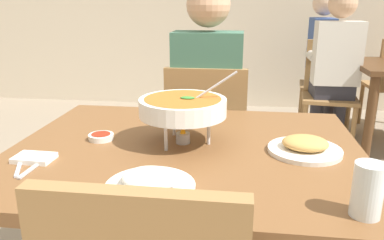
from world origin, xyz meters
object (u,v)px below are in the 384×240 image
at_px(chair_diner_main, 207,136).
at_px(sauce_dish, 101,137).
at_px(patron_bg_left, 335,62).
at_px(appetizer_plate, 305,146).
at_px(curry_bowl, 183,107).
at_px(diner_main, 208,92).
at_px(chair_bg_middle, 335,79).
at_px(rice_plate, 150,183).
at_px(chair_bg_left, 329,87).
at_px(patron_bg_middle, 324,53).
at_px(drink_glass, 367,193).
at_px(dining_table_main, 186,175).

height_order(chair_diner_main, sauce_dish, chair_diner_main).
bearing_deg(patron_bg_left, appetizer_plate, -104.62).
bearing_deg(chair_diner_main, appetizer_plate, -62.83).
xyz_separation_m(chair_diner_main, curry_bowl, (-0.02, -0.73, 0.36)).
relative_size(diner_main, chair_bg_middle, 1.46).
distance_m(rice_plate, sauce_dish, 0.44).
relative_size(appetizer_plate, sauce_dish, 2.67).
bearing_deg(chair_bg_left, chair_diner_main, -123.62).
bearing_deg(chair_diner_main, rice_plate, -92.53).
xyz_separation_m(chair_diner_main, chair_bg_middle, (1.05, 1.78, 0.00)).
bearing_deg(diner_main, rice_plate, -92.46).
relative_size(diner_main, patron_bg_middle, 1.00).
bearing_deg(drink_glass, diner_main, 111.78).
relative_size(sauce_dish, drink_glass, 0.69).
bearing_deg(drink_glass, patron_bg_left, 79.45).
relative_size(drink_glass, patron_bg_left, 0.10).
bearing_deg(patron_bg_middle, rice_plate, -108.68).
distance_m(rice_plate, chair_bg_middle, 3.09).
distance_m(drink_glass, patron_bg_left, 2.47).
height_order(rice_plate, patron_bg_middle, patron_bg_middle).
xyz_separation_m(appetizer_plate, sauce_dish, (-0.71, 0.03, -0.01)).
bearing_deg(curry_bowl, dining_table_main, -65.23).
height_order(chair_diner_main, patron_bg_middle, patron_bg_middle).
height_order(chair_diner_main, patron_bg_left, patron_bg_left).
xyz_separation_m(rice_plate, chair_bg_middle, (1.10, 2.87, -0.25)).
height_order(chair_bg_left, patron_bg_middle, patron_bg_middle).
relative_size(curry_bowl, sauce_dish, 3.69).
bearing_deg(diner_main, dining_table_main, -90.00).
distance_m(diner_main, patron_bg_middle, 2.05).
bearing_deg(patron_bg_middle, chair_diner_main, -117.10).
height_order(appetizer_plate, chair_bg_middle, chair_bg_middle).
distance_m(dining_table_main, sauce_dish, 0.34).
height_order(appetizer_plate, patron_bg_left, patron_bg_left).
height_order(chair_bg_middle, patron_bg_left, patron_bg_left).
xyz_separation_m(dining_table_main, patron_bg_middle, (0.95, 2.62, 0.11)).
bearing_deg(chair_diner_main, chair_bg_middle, 59.34).
distance_m(sauce_dish, chair_bg_left, 2.48).
bearing_deg(curry_bowl, diner_main, 88.76).
relative_size(chair_diner_main, patron_bg_middle, 0.69).
height_order(rice_plate, chair_bg_middle, chair_bg_middle).
bearing_deg(drink_glass, appetizer_plate, 101.74).
bearing_deg(chair_bg_middle, drink_glass, -101.17).
distance_m(dining_table_main, chair_bg_left, 2.36).
height_order(chair_diner_main, appetizer_plate, chair_diner_main).
bearing_deg(appetizer_plate, chair_bg_middle, 75.47).
xyz_separation_m(chair_diner_main, appetizer_plate, (0.39, -0.77, 0.25)).
bearing_deg(rice_plate, patron_bg_left, 67.63).
distance_m(curry_bowl, patron_bg_left, 2.22).
relative_size(sauce_dish, patron_bg_left, 0.07).
distance_m(chair_diner_main, patron_bg_middle, 2.10).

